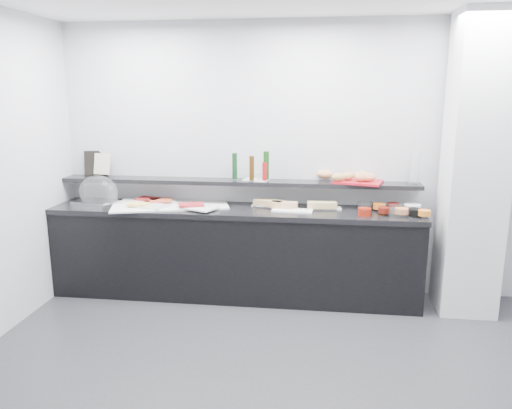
# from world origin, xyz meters

# --- Properties ---
(ground) EXTENTS (5.00, 5.00, 0.00)m
(ground) POSITION_xyz_m (0.00, 0.00, 0.00)
(ground) COLOR #2D2D30
(ground) RESTS_ON ground
(back_wall) EXTENTS (5.00, 0.02, 2.70)m
(back_wall) POSITION_xyz_m (0.00, 2.00, 1.35)
(back_wall) COLOR #B3B5BA
(back_wall) RESTS_ON ground
(column) EXTENTS (0.50, 0.50, 2.70)m
(column) POSITION_xyz_m (1.50, 1.65, 1.35)
(column) COLOR silver
(column) RESTS_ON ground
(buffet_cabinet) EXTENTS (3.60, 0.60, 0.85)m
(buffet_cabinet) POSITION_xyz_m (-0.70, 1.70, 0.42)
(buffet_cabinet) COLOR black
(buffet_cabinet) RESTS_ON ground
(counter_top) EXTENTS (3.62, 0.62, 0.05)m
(counter_top) POSITION_xyz_m (-0.70, 1.70, 0.88)
(counter_top) COLOR black
(counter_top) RESTS_ON buffet_cabinet
(wall_shelf) EXTENTS (3.60, 0.25, 0.04)m
(wall_shelf) POSITION_xyz_m (-0.70, 1.88, 1.13)
(wall_shelf) COLOR black
(wall_shelf) RESTS_ON back_wall
(cloche_base) EXTENTS (0.44, 0.35, 0.04)m
(cloche_base) POSITION_xyz_m (-2.13, 1.68, 0.92)
(cloche_base) COLOR #AFB2B6
(cloche_base) RESTS_ON counter_top
(cloche_dome) EXTENTS (0.49, 0.38, 0.34)m
(cloche_dome) POSITION_xyz_m (-2.09, 1.70, 1.03)
(cloche_dome) COLOR silver
(cloche_dome) RESTS_ON cloche_base
(linen_runner) EXTENTS (1.24, 0.84, 0.01)m
(linen_runner) POSITION_xyz_m (-1.35, 1.73, 0.91)
(linen_runner) COLOR silver
(linen_runner) RESTS_ON counter_top
(platter_meat_a) EXTENTS (0.32, 0.24, 0.01)m
(platter_meat_a) POSITION_xyz_m (-1.74, 1.79, 0.92)
(platter_meat_a) COLOR white
(platter_meat_a) RESTS_ON linen_runner
(food_meat_a) EXTENTS (0.28, 0.21, 0.02)m
(food_meat_a) POSITION_xyz_m (-1.61, 1.83, 0.94)
(food_meat_a) COLOR maroon
(food_meat_a) RESTS_ON platter_meat_a
(platter_salmon) EXTENTS (0.36, 0.30, 0.01)m
(platter_salmon) POSITION_xyz_m (-1.50, 1.85, 0.92)
(platter_salmon) COLOR silver
(platter_salmon) RESTS_ON linen_runner
(food_salmon) EXTENTS (0.26, 0.21, 0.02)m
(food_salmon) POSITION_xyz_m (-1.47, 1.78, 0.94)
(food_salmon) COLOR #D34B2B
(food_salmon) RESTS_ON platter_salmon
(platter_cheese) EXTENTS (0.39, 0.32, 0.01)m
(platter_cheese) POSITION_xyz_m (-1.51, 1.60, 0.92)
(platter_cheese) COLOR silver
(platter_cheese) RESTS_ON linen_runner
(food_cheese) EXTENTS (0.20, 0.13, 0.02)m
(food_cheese) POSITION_xyz_m (-1.63, 1.57, 0.94)
(food_cheese) COLOR #F6D85F
(food_cheese) RESTS_ON platter_cheese
(platter_meat_b) EXTENTS (0.41, 0.35, 0.01)m
(platter_meat_b) POSITION_xyz_m (-1.03, 1.59, 0.92)
(platter_meat_b) COLOR white
(platter_meat_b) RESTS_ON linen_runner
(food_meat_b) EXTENTS (0.28, 0.23, 0.02)m
(food_meat_b) POSITION_xyz_m (-1.11, 1.62, 0.94)
(food_meat_b) COLOR maroon
(food_meat_b) RESTS_ON platter_meat_b
(sandwich_plate_left) EXTENTS (0.37, 0.25, 0.01)m
(sandwich_plate_left) POSITION_xyz_m (-0.36, 1.82, 0.91)
(sandwich_plate_left) COLOR white
(sandwich_plate_left) RESTS_ON counter_top
(sandwich_food_left) EXTENTS (0.32, 0.22, 0.06)m
(sandwich_food_left) POSITION_xyz_m (-0.37, 1.78, 0.94)
(sandwich_food_left) COLOR tan
(sandwich_food_left) RESTS_ON sandwich_plate_left
(tongs_left) EXTENTS (0.15, 0.08, 0.01)m
(tongs_left) POSITION_xyz_m (-0.41, 1.74, 0.92)
(tongs_left) COLOR silver
(tongs_left) RESTS_ON sandwich_plate_left
(sandwich_plate_mid) EXTENTS (0.39, 0.19, 0.01)m
(sandwich_plate_mid) POSITION_xyz_m (-0.13, 1.64, 0.91)
(sandwich_plate_mid) COLOR white
(sandwich_plate_mid) RESTS_ON counter_top
(sandwich_food_mid) EXTENTS (0.26, 0.12, 0.06)m
(sandwich_food_mid) POSITION_xyz_m (-0.21, 1.71, 0.94)
(sandwich_food_mid) COLOR tan
(sandwich_food_mid) RESTS_ON sandwich_plate_mid
(tongs_mid) EXTENTS (0.16, 0.03, 0.01)m
(tongs_mid) POSITION_xyz_m (-0.04, 1.65, 0.92)
(tongs_mid) COLOR silver
(tongs_mid) RESTS_ON sandwich_plate_mid
(sandwich_plate_right) EXTENTS (0.32, 0.16, 0.01)m
(sandwich_plate_right) POSITION_xyz_m (0.18, 1.79, 0.91)
(sandwich_plate_right) COLOR white
(sandwich_plate_right) RESTS_ON counter_top
(sandwich_food_right) EXTENTS (0.29, 0.13, 0.06)m
(sandwich_food_right) POSITION_xyz_m (0.15, 1.76, 0.94)
(sandwich_food_right) COLOR tan
(sandwich_food_right) RESTS_ON sandwich_plate_right
(tongs_right) EXTENTS (0.15, 0.07, 0.01)m
(tongs_right) POSITION_xyz_m (0.15, 1.74, 0.92)
(tongs_right) COLOR #BABCC2
(tongs_right) RESTS_ON sandwich_plate_right
(bowl_glass_fruit) EXTENTS (0.15, 0.15, 0.07)m
(bowl_glass_fruit) POSITION_xyz_m (0.57, 1.82, 0.94)
(bowl_glass_fruit) COLOR silver
(bowl_glass_fruit) RESTS_ON counter_top
(fill_glass_fruit) EXTENTS (0.15, 0.15, 0.05)m
(fill_glass_fruit) POSITION_xyz_m (0.70, 1.77, 0.95)
(fill_glass_fruit) COLOR orange
(fill_glass_fruit) RESTS_ON bowl_glass_fruit
(bowl_black_jam) EXTENTS (0.13, 0.13, 0.07)m
(bowl_black_jam) POSITION_xyz_m (0.70, 1.79, 0.94)
(bowl_black_jam) COLOR black
(bowl_black_jam) RESTS_ON counter_top
(fill_black_jam) EXTENTS (0.12, 0.12, 0.05)m
(fill_black_jam) POSITION_xyz_m (0.84, 1.81, 0.95)
(fill_black_jam) COLOR #5D110D
(fill_black_jam) RESTS_ON bowl_black_jam
(bowl_glass_cream) EXTENTS (0.17, 0.17, 0.07)m
(bowl_glass_cream) POSITION_xyz_m (0.86, 1.77, 0.94)
(bowl_glass_cream) COLOR white
(bowl_glass_cream) RESTS_ON counter_top
(fill_glass_cream) EXTENTS (0.16, 0.16, 0.05)m
(fill_glass_cream) POSITION_xyz_m (1.01, 1.77, 0.95)
(fill_glass_cream) COLOR white
(fill_glass_cream) RESTS_ON bowl_glass_cream
(bowl_red_jam) EXTENTS (0.14, 0.14, 0.07)m
(bowl_red_jam) POSITION_xyz_m (0.54, 1.56, 0.94)
(bowl_red_jam) COLOR maroon
(bowl_red_jam) RESTS_ON counter_top
(fill_red_jam) EXTENTS (0.13, 0.13, 0.05)m
(fill_red_jam) POSITION_xyz_m (0.72, 1.60, 0.95)
(fill_red_jam) COLOR #53120B
(fill_red_jam) RESTS_ON bowl_red_jam
(bowl_glass_salmon) EXTENTS (0.19, 0.19, 0.07)m
(bowl_glass_salmon) POSITION_xyz_m (0.85, 1.57, 0.94)
(bowl_glass_salmon) COLOR white
(bowl_glass_salmon) RESTS_ON counter_top
(fill_glass_salmon) EXTENTS (0.13, 0.13, 0.05)m
(fill_glass_salmon) POSITION_xyz_m (0.88, 1.59, 0.95)
(fill_glass_salmon) COLOR orange
(fill_glass_salmon) RESTS_ON bowl_glass_salmon
(bowl_black_fruit) EXTENTS (0.15, 0.15, 0.07)m
(bowl_black_fruit) POSITION_xyz_m (0.99, 1.60, 0.94)
(bowl_black_fruit) COLOR black
(bowl_black_fruit) RESTS_ON counter_top
(fill_black_fruit) EXTENTS (0.13, 0.13, 0.05)m
(fill_black_fruit) POSITION_xyz_m (1.07, 1.54, 0.95)
(fill_black_fruit) COLOR orange
(fill_black_fruit) RESTS_ON bowl_black_fruit
(framed_print) EXTENTS (0.25, 0.13, 0.26)m
(framed_print) POSITION_xyz_m (-2.22, 1.97, 1.28)
(framed_print) COLOR black
(framed_print) RESTS_ON wall_shelf
(print_art) EXTENTS (0.19, 0.08, 0.22)m
(print_art) POSITION_xyz_m (-2.14, 1.93, 1.28)
(print_art) COLOR beige
(print_art) RESTS_ON framed_print
(condiment_tray) EXTENTS (0.27, 0.20, 0.01)m
(condiment_tray) POSITION_xyz_m (-0.51, 1.89, 1.16)
(condiment_tray) COLOR white
(condiment_tray) RESTS_ON wall_shelf
(bottle_green_a) EXTENTS (0.06, 0.06, 0.26)m
(bottle_green_a) POSITION_xyz_m (-0.72, 1.87, 1.29)
(bottle_green_a) COLOR #0D3316
(bottle_green_a) RESTS_ON condiment_tray
(bottle_brown) EXTENTS (0.06, 0.06, 0.24)m
(bottle_brown) POSITION_xyz_m (-0.54, 1.83, 1.28)
(bottle_brown) COLOR #3C240A
(bottle_brown) RESTS_ON condiment_tray
(bottle_green_b) EXTENTS (0.06, 0.06, 0.28)m
(bottle_green_b) POSITION_xyz_m (-0.41, 1.89, 1.30)
(bottle_green_b) COLOR #113C10
(bottle_green_b) RESTS_ON condiment_tray
(bottle_hot) EXTENTS (0.06, 0.06, 0.18)m
(bottle_hot) POSITION_xyz_m (-0.41, 1.82, 1.25)
(bottle_hot) COLOR #AF0C11
(bottle_hot) RESTS_ON condiment_tray
(shaker_salt) EXTENTS (0.04, 0.04, 0.07)m
(shaker_salt) POSITION_xyz_m (-0.42, 1.92, 1.20)
(shaker_salt) COLOR white
(shaker_salt) RESTS_ON condiment_tray
(shaker_pepper) EXTENTS (0.04, 0.04, 0.07)m
(shaker_pepper) POSITION_xyz_m (-0.48, 1.87, 1.20)
(shaker_pepper) COLOR white
(shaker_pepper) RESTS_ON condiment_tray
(bread_tray) EXTENTS (0.51, 0.42, 0.02)m
(bread_tray) POSITION_xyz_m (0.50, 1.87, 1.16)
(bread_tray) COLOR #AB121E
(bread_tray) RESTS_ON wall_shelf
(bread_roll_nw) EXTENTS (0.17, 0.12, 0.08)m
(bread_roll_nw) POSITION_xyz_m (0.18, 1.98, 1.21)
(bread_roll_nw) COLOR #CF874F
(bread_roll_nw) RESTS_ON bread_tray
(bread_roll_n) EXTENTS (0.14, 0.11, 0.08)m
(bread_roll_n) POSITION_xyz_m (0.52, 1.94, 1.21)
(bread_roll_n) COLOR #C17E49
(bread_roll_n) RESTS_ON bread_tray
(bread_roll_ne) EXTENTS (0.14, 0.10, 0.08)m
(bread_roll_ne) POSITION_xyz_m (0.54, 1.95, 1.21)
(bread_roll_ne) COLOR tan
(bread_roll_ne) RESTS_ON bread_tray
(bread_roll_sw) EXTENTS (0.17, 0.15, 0.08)m
(bread_roll_sw) POSITION_xyz_m (0.31, 1.82, 1.21)
(bread_roll_sw) COLOR #AA8641
(bread_roll_sw) RESTS_ON bread_tray
(bread_roll_s) EXTENTS (0.16, 0.14, 0.08)m
(bread_roll_s) POSITION_xyz_m (0.52, 1.82, 1.21)
(bread_roll_s) COLOR #B87146
(bread_roll_s) RESTS_ON bread_tray
(bread_roll_se) EXTENTS (0.16, 0.10, 0.08)m
(bread_roll_se) POSITION_xyz_m (0.58, 1.84, 1.21)
(bread_roll_se) COLOR #BD7848
(bread_roll_se) RESTS_ON bread_tray
(bread_roll_mide) EXTENTS (0.14, 0.12, 0.08)m
(bread_roll_mide) POSITION_xyz_m (0.40, 1.89, 1.21)
(bread_roll_mide) COLOR #B88746
(bread_roll_mide) RESTS_ON bread_tray
(carafe) EXTENTS (0.14, 0.14, 0.30)m
(carafe) POSITION_xyz_m (1.02, 1.88, 1.30)
(carafe) COLOR white
(carafe) RESTS_ON wall_shelf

